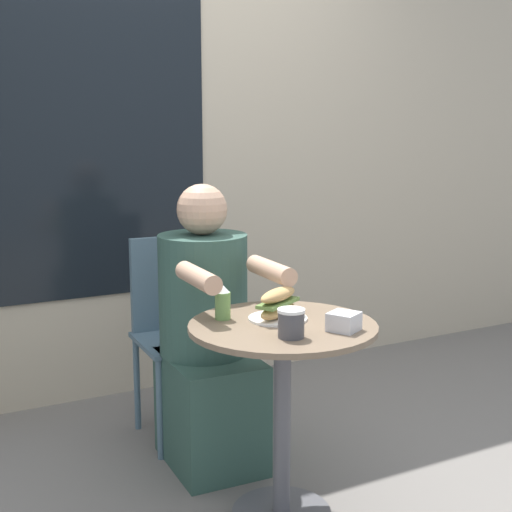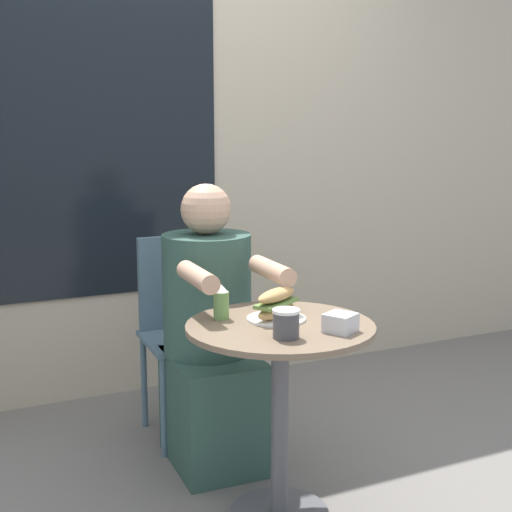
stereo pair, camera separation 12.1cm
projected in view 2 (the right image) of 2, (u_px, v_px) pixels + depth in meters
The scene contains 8 objects.
storefront_wall at pixel (148, 116), 3.53m from camera, with size 8.00×0.09×2.80m.
cafe_table at pixel (280, 379), 2.42m from camera, with size 0.64×0.64×0.70m.
diner_chair at pixel (183, 316), 3.16m from camera, with size 0.40×0.40×0.87m.
seated_diner at pixel (211, 345), 2.85m from camera, with size 0.37×0.64×1.13m.
sandwich_on_plate at pixel (276, 306), 2.43m from camera, with size 0.21×0.20×0.11m.
drink_cup at pixel (286, 323), 2.22m from camera, with size 0.09×0.09×0.09m.
napkin_box at pixel (340, 323), 2.29m from camera, with size 0.12×0.12×0.06m.
condiment_bottle at pixel (221, 302), 2.44m from camera, with size 0.05×0.05×0.12m.
Camera 2 is at (-1.05, -2.05, 1.36)m, focal length 50.00 mm.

